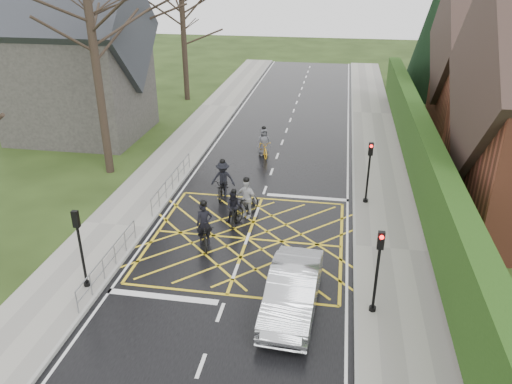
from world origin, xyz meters
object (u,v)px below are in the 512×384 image
(cyclist_back, at_px, (234,211))
(cyclist_front, at_px, (246,203))
(cyclist_lead, at_px, (264,145))
(car, at_px, (292,291))
(cyclist_mid, at_px, (223,183))
(cyclist_rear, at_px, (204,230))

(cyclist_back, height_order, cyclist_front, cyclist_front)
(cyclist_lead, height_order, car, cyclist_lead)
(cyclist_mid, xyz_separation_m, cyclist_front, (1.58, -2.03, 0.01))
(cyclist_lead, relative_size, car, 0.43)
(cyclist_back, bearing_deg, cyclist_lead, 85.10)
(cyclist_back, distance_m, cyclist_front, 0.83)
(cyclist_rear, bearing_deg, cyclist_mid, 72.41)
(cyclist_back, relative_size, cyclist_mid, 0.83)
(cyclist_rear, distance_m, cyclist_front, 2.94)
(cyclist_rear, relative_size, cyclist_mid, 1.05)
(cyclist_mid, xyz_separation_m, car, (4.36, -8.38, 0.04))
(cyclist_rear, xyz_separation_m, cyclist_back, (0.86, 1.94, -0.01))
(cyclist_front, relative_size, car, 0.45)
(cyclist_mid, distance_m, cyclist_lead, 6.11)
(cyclist_back, distance_m, cyclist_lead, 8.74)
(cyclist_rear, relative_size, cyclist_back, 1.26)
(cyclist_mid, relative_size, car, 0.45)
(car, bearing_deg, cyclist_mid, 120.29)
(cyclist_lead, distance_m, car, 14.75)
(cyclist_mid, xyz_separation_m, cyclist_lead, (1.13, 6.00, -0.09))
(cyclist_back, bearing_deg, cyclist_mid, 107.77)
(cyclist_rear, distance_m, cyclist_lead, 10.71)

